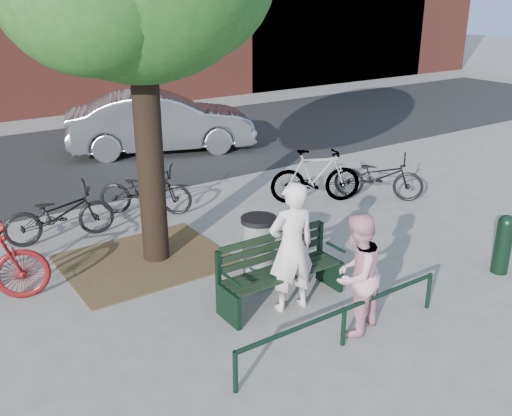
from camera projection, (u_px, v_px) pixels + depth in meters
ground at (282, 302)px, 7.67m from camera, size 90.00×90.00×0.00m
dirt_pit at (145, 260)px, 8.83m from camera, size 2.40×2.00×0.02m
road at (77, 158)px, 14.22m from camera, size 40.00×7.00×0.01m
park_bench at (279, 268)px, 7.56m from camera, size 1.74×0.54×0.97m
guard_railing at (344, 315)px, 6.60m from camera, size 3.06×0.06×0.51m
person_left at (292, 247)px, 7.23m from camera, size 0.69×0.51×1.75m
person_right at (356, 275)px, 6.77m from camera, size 0.88×0.78×1.53m
bollard at (504, 242)px, 8.32m from camera, size 0.24×0.24×0.91m
litter_bin at (259, 251)px, 7.97m from camera, size 0.50×0.50×1.02m
bicycle_a at (59, 214)px, 9.43m from camera, size 1.84×0.81×0.94m
bicycle_c at (145, 190)px, 10.56m from camera, size 1.74×1.54×0.91m
bicycle_d at (316, 176)px, 11.12m from camera, size 1.82×1.25×1.07m
bicycle_e at (379, 176)px, 11.35m from camera, size 1.62×1.72×0.92m
parked_car at (161, 122)px, 14.60m from camera, size 4.97×3.11×1.54m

